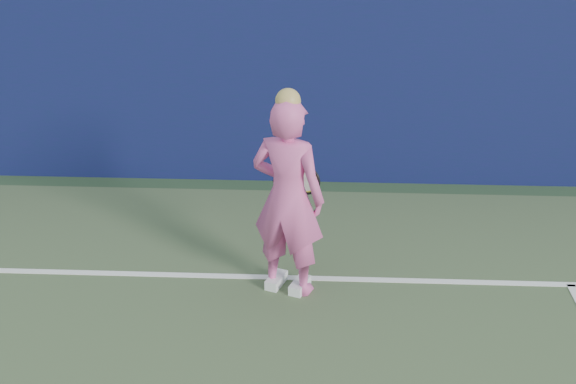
{
  "coord_description": "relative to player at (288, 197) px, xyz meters",
  "views": [
    {
      "loc": [
        2.43,
        -2.63,
        4.0
      ],
      "look_at": [
        2.12,
        3.84,
        1.0
      ],
      "focal_mm": 50.0,
      "sensor_mm": 36.0,
      "label": 1
    }
  ],
  "objects": [
    {
      "name": "backstop_wall",
      "position": [
        -2.12,
        2.66,
        0.3
      ],
      "size": [
        24.0,
        0.4,
        2.5
      ],
      "primitive_type": "cube",
      "color": "#0D183B",
      "rests_on": "ground"
    },
    {
      "name": "player",
      "position": [
        0.0,
        0.0,
        0.0
      ],
      "size": [
        0.8,
        0.66,
        1.96
      ],
      "rotation": [
        0.0,
        0.0,
        2.79
      ],
      "color": "#DF569D",
      "rests_on": "ground"
    },
    {
      "name": "racket",
      "position": [
        0.13,
        0.4,
        -0.01
      ],
      "size": [
        0.47,
        0.28,
        0.28
      ],
      "rotation": [
        0.0,
        0.0,
        -0.61
      ],
      "color": "black",
      "rests_on": "ground"
    }
  ]
}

